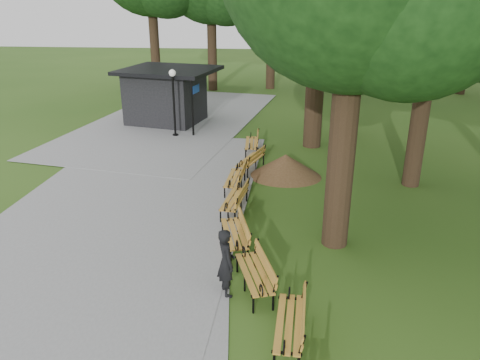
# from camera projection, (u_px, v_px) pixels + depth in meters

# --- Properties ---
(ground) EXTENTS (100.00, 100.00, 0.00)m
(ground) POSITION_uv_depth(u_px,v_px,m) (236.00, 263.00, 11.93)
(ground) COLOR #2C5016
(ground) RESTS_ON ground
(path) EXTENTS (12.00, 38.00, 0.06)m
(path) POSITION_uv_depth(u_px,v_px,m) (122.00, 206.00, 15.04)
(path) COLOR gray
(path) RESTS_ON ground
(person) EXTENTS (0.61, 0.71, 1.64)m
(person) POSITION_uv_depth(u_px,v_px,m) (226.00, 263.00, 10.42)
(person) COLOR black
(person) RESTS_ON ground
(kiosk) EXTENTS (5.34, 4.88, 2.87)m
(kiosk) POSITION_uv_depth(u_px,v_px,m) (166.00, 96.00, 24.50)
(kiosk) COLOR black
(kiosk) RESTS_ON ground
(lamp_post) EXTENTS (0.32, 0.32, 3.18)m
(lamp_post) POSITION_uv_depth(u_px,v_px,m) (173.00, 89.00, 21.72)
(lamp_post) COLOR black
(lamp_post) RESTS_ON ground
(dirt_mound) EXTENTS (2.28, 2.28, 0.87)m
(dirt_mound) POSITION_uv_depth(u_px,v_px,m) (285.00, 166.00, 17.44)
(dirt_mound) COLOR #47301C
(dirt_mound) RESTS_ON ground
(bench_1) EXTENTS (0.75, 1.93, 0.88)m
(bench_1) POSITION_uv_depth(u_px,v_px,m) (289.00, 323.00, 9.08)
(bench_1) COLOR #BD822B
(bench_1) RESTS_ON ground
(bench_2) EXTENTS (1.19, 2.00, 0.88)m
(bench_2) POSITION_uv_depth(u_px,v_px,m) (254.00, 274.00, 10.69)
(bench_2) COLOR #BD822B
(bench_2) RESTS_ON ground
(bench_3) EXTENTS (1.10, 2.00, 0.88)m
(bench_3) POSITION_uv_depth(u_px,v_px,m) (234.00, 234.00, 12.47)
(bench_3) COLOR #BD822B
(bench_3) RESTS_ON ground
(bench_4) EXTENTS (0.89, 1.97, 0.88)m
(bench_4) POSITION_uv_depth(u_px,v_px,m) (234.00, 199.00, 14.54)
(bench_4) COLOR #BD822B
(bench_4) RESTS_ON ground
(bench_5) EXTENTS (0.75, 1.93, 0.88)m
(bench_5) POSITION_uv_depth(u_px,v_px,m) (235.00, 178.00, 16.23)
(bench_5) COLOR #BD822B
(bench_5) RESTS_ON ground
(bench_6) EXTENTS (1.20, 2.00, 0.88)m
(bench_6) POSITION_uv_depth(u_px,v_px,m) (251.00, 160.00, 18.00)
(bench_6) COLOR #BD822B
(bench_6) RESTS_ON ground
(bench_7) EXTENTS (0.73, 1.93, 0.88)m
(bench_7) POSITION_uv_depth(u_px,v_px,m) (251.00, 143.00, 20.06)
(bench_7) COLOR #BD822B
(bench_7) RESTS_ON ground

